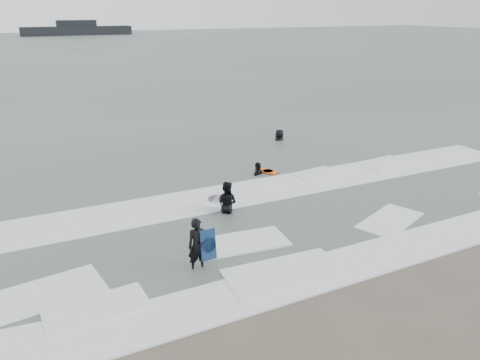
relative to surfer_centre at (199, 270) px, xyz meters
name	(u,v)px	position (x,y,z in m)	size (l,w,h in m)	color
ground	(310,264)	(3.23, -1.15, 0.00)	(320.00, 320.00, 0.00)	brown
sea	(55,53)	(3.23, 78.85, 0.06)	(320.00, 320.00, 0.00)	#47544C
surfer_centre	(199,270)	(0.00, 0.00, 0.00)	(0.62, 0.41, 1.70)	black
surfer_wading	(227,213)	(2.48, 3.49, 0.00)	(0.88, 0.69, 1.82)	black
surfer_right_near	(258,175)	(5.62, 6.82, 0.00)	(1.04, 0.43, 1.77)	black
surfer_right_far	(279,141)	(9.57, 11.62, 0.00)	(0.90, 0.58, 1.84)	black
surf_foam	(255,217)	(3.23, 2.55, 0.04)	(30.03, 9.06, 0.09)	white
bodyboards	(235,199)	(2.86, 3.50, 0.50)	(6.53, 7.54, 1.25)	#0F2548
vessel_horizon	(77,30)	(14.65, 136.68, 1.54)	(30.51, 5.45, 4.14)	black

